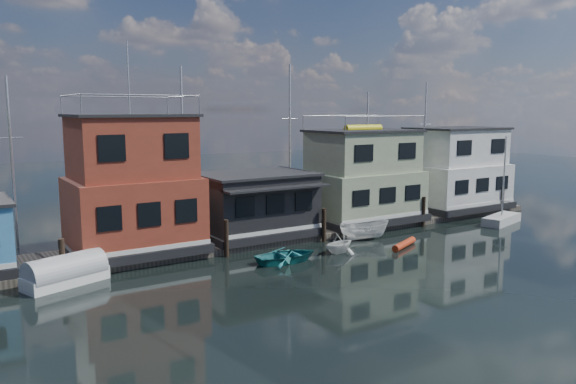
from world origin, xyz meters
TOP-DOWN VIEW (x-y plane):
  - ground at (0.00, 0.00)m, footprint 160.00×160.00m
  - dock at (0.00, 12.00)m, footprint 48.00×5.00m
  - houseboat_red at (-8.50, 12.00)m, footprint 7.40×5.90m
  - houseboat_dark at (-0.50, 11.98)m, footprint 7.40×6.10m
  - houseboat_green at (8.50, 12.00)m, footprint 8.40×5.90m
  - houseboat_white at (18.50, 12.00)m, footprint 8.40×5.90m
  - pilings at (-0.33, 9.20)m, footprint 42.28×0.28m
  - background_masts at (4.76, 18.00)m, footprint 36.40×0.16m
  - dinghy_white at (2.07, 6.38)m, footprint 2.62×2.37m
  - motorboat at (5.53, 8.17)m, footprint 3.60×2.34m
  - day_sailer at (17.73, 6.76)m, footprint 4.37×2.43m
  - tarp_runabout at (-12.99, 8.67)m, footprint 4.25×2.76m
  - red_kayak at (6.33, 5.28)m, footprint 2.82×1.59m
  - dinghy_teal at (-1.62, 6.34)m, footprint 3.78×2.78m

SIDE VIEW (x-z plane):
  - ground at x=0.00m, z-range 0.00..0.00m
  - dock at x=0.00m, z-range 0.00..0.40m
  - red_kayak at x=6.33m, z-range 0.00..0.43m
  - dinghy_teal at x=-1.62m, z-range 0.00..0.76m
  - day_sailer at x=17.73m, z-range -2.88..3.67m
  - tarp_runabout at x=-12.99m, z-range -0.20..1.40m
  - dinghy_white at x=2.07m, z-range 0.00..1.21m
  - motorboat at x=5.53m, z-range 0.00..1.30m
  - pilings at x=-0.33m, z-range 0.00..2.20m
  - houseboat_dark at x=-0.50m, z-range 0.39..4.45m
  - houseboat_white at x=18.50m, z-range 0.21..6.87m
  - houseboat_green at x=8.50m, z-range 0.03..7.06m
  - houseboat_red at x=-8.50m, z-range -1.83..10.03m
  - background_masts at x=4.76m, z-range -0.45..11.55m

